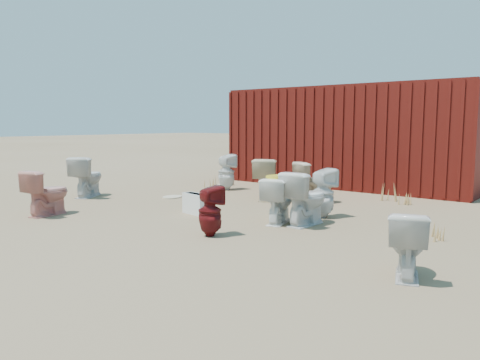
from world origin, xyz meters
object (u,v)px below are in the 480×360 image
Objects in this scene: toilet_back_e at (323,193)px; loose_tank at (196,204)px; toilet_front_pink at (47,193)px; toilet_back_yellowlid at (278,200)px; toilet_back_beige_right at (315,182)px; toilet_back_beige_left at (267,179)px; toilet_back_a at (226,172)px; toilet_front_a at (87,177)px; shipping_container at (354,137)px; toilet_front_maroon at (210,211)px; toilet_front_c at (305,198)px; toilet_front_e at (407,244)px.

toilet_back_e is 1.61× the size of loose_tank.
toilet_back_yellowlid is at bearing -161.13° from toilet_front_pink.
toilet_back_yellowlid is (0.46, -1.98, -0.04)m from toilet_back_beige_right.
toilet_back_beige_right is (0.96, 0.24, -0.02)m from toilet_back_beige_left.
toilet_back_a is 2.52m from toilet_back_beige_right.
toilet_front_a is at bearing 8.63° from toilet_back_beige_left.
toilet_back_beige_right is 0.99× the size of toilet_back_e.
toilet_front_pink is at bearing 37.50° from toilet_back_beige_left.
toilet_back_beige_right is (0.62, -3.04, -0.80)m from shipping_container.
toilet_back_yellowlid is at bearing 87.52° from toilet_back_e.
loose_tank is at bearing -20.12° from toilet_front_maroon.
loose_tank is (-1.84, -1.05, -0.23)m from toilet_back_e.
toilet_front_pink is at bearing 31.43° from toilet_front_c.
toilet_back_yellowlid is (-0.39, -0.15, -0.05)m from toilet_front_c.
toilet_back_yellowlid is (3.38, 1.86, -0.03)m from toilet_front_pink.
toilet_back_a reaches higher than toilet_front_e.
shipping_container is 6.40m from toilet_front_a.
toilet_front_e is (2.03, -1.49, -0.07)m from toilet_front_c.
toilet_front_e is at bearing 154.30° from toilet_back_e.
toilet_front_maroon is 0.87× the size of toilet_back_beige_right.
toilet_front_e is at bearing 155.27° from toilet_back_a.
toilet_front_pink is 3.86m from toilet_back_yellowlid.
toilet_front_maroon is at bearing 63.16° from toilet_back_yellowlid.
toilet_front_a is at bearing -123.48° from shipping_container.
toilet_front_a is 1.03× the size of toilet_front_c.
toilet_front_pink is 0.94× the size of toilet_front_c.
toilet_front_c reaches higher than toilet_front_maroon.
toilet_back_beige_left is (3.17, 2.02, -0.00)m from toilet_front_a.
shipping_container is 7.82× the size of toilet_front_pink.
toilet_front_pink is 3.17m from toilet_front_maroon.
toilet_front_maroon is 2.69m from toilet_front_e.
toilet_front_e is at bearing -61.16° from shipping_container.
toilet_front_a reaches higher than toilet_front_maroon.
loose_tank is (1.87, 1.61, -0.21)m from toilet_front_pink.
toilet_front_pink is at bearing 93.55° from toilet_back_a.
toilet_front_a is at bearing 32.49° from toilet_back_e.
toilet_back_e is (-2.09, 2.14, 0.06)m from toilet_front_e.
shipping_container reaches higher than loose_tank.
toilet_back_beige_left is at bearing -65.91° from toilet_back_yellowlid.
toilet_back_yellowlid reaches higher than loose_tank.
toilet_back_e is at bearing -81.96° from toilet_front_c.
toilet_front_maroon is (3.12, 0.59, -0.04)m from toilet_front_pink.
toilet_back_a is (-5.38, 3.64, 0.07)m from toilet_front_e.
toilet_front_a is at bearing 8.33° from toilet_front_c.
shipping_container is 8.66× the size of toilet_front_maroon.
toilet_front_c is 1.57m from toilet_front_maroon.
toilet_front_a is at bearing -169.80° from loose_tank.
toilet_back_beige_left is at bearing -49.68° from toilet_front_maroon.
shipping_container reaches higher than toilet_front_a.
loose_tank is (-1.25, 1.02, -0.17)m from toilet_front_maroon.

